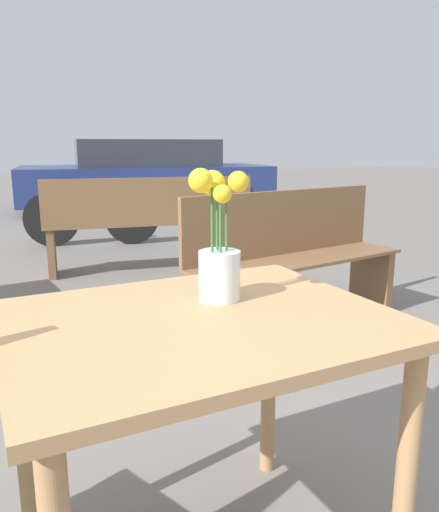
{
  "coord_description": "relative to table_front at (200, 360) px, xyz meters",
  "views": [
    {
      "loc": [
        -0.42,
        -1.04,
        1.12
      ],
      "look_at": [
        0.1,
        0.1,
        0.84
      ],
      "focal_mm": 35.0,
      "sensor_mm": 36.0,
      "label": 1
    }
  ],
  "objects": [
    {
      "name": "bench_near",
      "position": [
        1.22,
        1.52,
        -0.16
      ],
      "size": [
        1.52,
        0.62,
        0.85
      ],
      "color": "brown",
      "rests_on": "ground_plane"
    },
    {
      "name": "bench_middle",
      "position": [
        0.81,
        3.23,
        -0.15
      ],
      "size": [
        1.85,
        0.61,
        0.85
      ],
      "color": "brown",
      "rests_on": "ground_plane"
    },
    {
      "name": "parked_car",
      "position": [
        2.1,
        7.87,
        -0.03
      ],
      "size": [
        4.57,
        2.35,
        1.22
      ],
      "color": "navy",
      "rests_on": "ground_plane"
    },
    {
      "name": "flower_vase",
      "position": [
        0.1,
        0.11,
        0.23
      ],
      "size": [
        0.16,
        0.15,
        0.34
      ],
      "color": "silver",
      "rests_on": "table_front"
    },
    {
      "name": "bicycle",
      "position": [
        0.56,
        4.68,
        -0.29
      ],
      "size": [
        1.46,
        0.55,
        0.71
      ],
      "color": "black",
      "rests_on": "ground_plane"
    },
    {
      "name": "table_front",
      "position": [
        0.0,
        0.0,
        0.0
      ],
      "size": [
        0.94,
        0.76,
        0.73
      ],
      "color": "tan",
      "rests_on": "ground_plane"
    }
  ]
}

